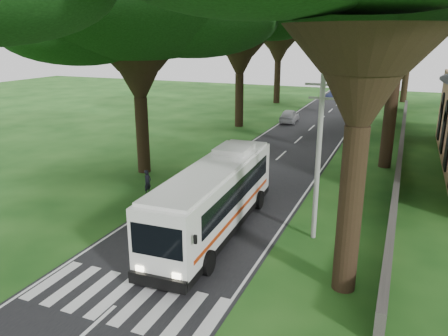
{
  "coord_description": "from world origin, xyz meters",
  "views": [
    {
      "loc": [
        8.97,
        -13.64,
        9.51
      ],
      "look_at": [
        -0.23,
        8.38,
        2.2
      ],
      "focal_mm": 35.0,
      "sensor_mm": 36.0,
      "label": 1
    }
  ],
  "objects": [
    {
      "name": "ground",
      "position": [
        0.0,
        0.0,
        0.0
      ],
      "size": [
        140.0,
        140.0,
        0.0
      ],
      "primitive_type": "plane",
      "color": "#133F12",
      "rests_on": "ground"
    },
    {
      "name": "road",
      "position": [
        0.0,
        25.0,
        0.01
      ],
      "size": [
        8.0,
        120.0,
        0.04
      ],
      "primitive_type": "cube",
      "color": "black",
      "rests_on": "ground"
    },
    {
      "name": "crosswalk",
      "position": [
        0.0,
        -2.0,
        0.0
      ],
      "size": [
        8.0,
        3.0,
        0.01
      ],
      "primitive_type": "cube",
      "color": "silver",
      "rests_on": "ground"
    },
    {
      "name": "property_wall",
      "position": [
        9.0,
        24.0,
        0.6
      ],
      "size": [
        0.35,
        50.0,
        1.2
      ],
      "primitive_type": "cube",
      "color": "#383533",
      "rests_on": "ground"
    },
    {
      "name": "pole_near",
      "position": [
        5.5,
        6.0,
        4.18
      ],
      "size": [
        1.6,
        0.24,
        8.0
      ],
      "color": "gray",
      "rests_on": "ground"
    },
    {
      "name": "pole_mid",
      "position": [
        5.5,
        26.0,
        4.18
      ],
      "size": [
        1.6,
        0.24,
        8.0
      ],
      "color": "gray",
      "rests_on": "ground"
    },
    {
      "name": "pole_far",
      "position": [
        5.5,
        46.0,
        4.18
      ],
      "size": [
        1.6,
        0.24,
        8.0
      ],
      "color": "gray",
      "rests_on": "ground"
    },
    {
      "name": "tree_l_mida",
      "position": [
        -8.0,
        12.0,
        10.83
      ],
      "size": [
        15.02,
        15.02,
        14.1
      ],
      "color": "black",
      "rests_on": "ground"
    },
    {
      "name": "tree_l_midb",
      "position": [
        -7.5,
        30.0,
        11.2
      ],
      "size": [
        12.46,
        12.46,
        14.04
      ],
      "color": "black",
      "rests_on": "ground"
    },
    {
      "name": "tree_l_far",
      "position": [
        -8.5,
        48.0,
        11.72
      ],
      "size": [
        12.7,
        12.7,
        14.62
      ],
      "color": "black",
      "rests_on": "ground"
    },
    {
      "name": "tree_r_midb",
      "position": [
        7.5,
        38.0,
        12.89
      ],
      "size": [
        16.02,
        16.02,
        16.38
      ],
      "color": "black",
      "rests_on": "ground"
    },
    {
      "name": "tree_r_far",
      "position": [
        8.5,
        56.0,
        12.43
      ],
      "size": [
        15.5,
        15.5,
        15.83
      ],
      "color": "black",
      "rests_on": "ground"
    },
    {
      "name": "coach_bus",
      "position": [
        0.8,
        4.77,
        1.86
      ],
      "size": [
        3.13,
        11.84,
        3.46
      ],
      "rotation": [
        0.0,
        0.0,
        0.04
      ],
      "color": "white",
      "rests_on": "ground"
    },
    {
      "name": "distant_car_a",
      "position": [
        -3.0,
        34.12,
        0.76
      ],
      "size": [
        2.01,
        4.41,
        1.47
      ],
      "primitive_type": "imported",
      "rotation": [
        0.0,
        0.0,
        3.21
      ],
      "color": "#B0B0B5",
      "rests_on": "road"
    },
    {
      "name": "distant_car_b",
      "position": [
        -1.39,
        55.62,
        0.63
      ],
      "size": [
        2.27,
        3.82,
        1.19
      ],
      "primitive_type": "imported",
      "rotation": [
        0.0,
        0.0,
        -0.3
      ],
      "color": "navy",
      "rests_on": "road"
    },
    {
      "name": "pedestrian",
      "position": [
        -5.2,
        8.04,
        0.78
      ],
      "size": [
        0.41,
        0.59,
        1.56
      ],
      "primitive_type": "imported",
      "rotation": [
        0.0,
        0.0,
        1.5
      ],
      "color": "black",
      "rests_on": "ground"
    }
  ]
}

